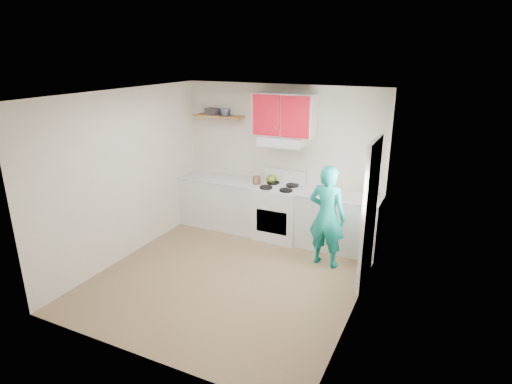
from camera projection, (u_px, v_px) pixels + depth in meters
The scene contains 21 objects.
floor at pixel (230, 276), 6.15m from camera, with size 3.80×3.80×0.00m, color brown.
ceiling at pixel (227, 94), 5.32m from camera, with size 3.60×3.80×0.04m, color white.
back_wall at pixel (282, 160), 7.36m from camera, with size 3.60×0.04×2.60m, color beige.
front_wall at pixel (134, 247), 4.11m from camera, with size 3.60×0.04×2.60m, color beige.
left_wall at pixel (126, 176), 6.47m from camera, with size 0.04×3.80×2.60m, color beige.
right_wall at pixel (362, 212), 5.00m from camera, with size 0.04×3.80×2.60m, color beige.
door at pixel (369, 214), 5.70m from camera, with size 0.05×0.85×2.05m, color white.
door_glass at pixel (370, 184), 5.57m from camera, with size 0.01×0.55×0.95m, color white.
counter_left at pixel (222, 203), 7.80m from camera, with size 1.52×0.60×0.90m, color silver.
counter_right at pixel (338, 222), 6.91m from camera, with size 1.32×0.60×0.90m, color silver.
stove at pixel (279, 212), 7.31m from camera, with size 0.76×0.65×0.92m, color white.
range_hood at pixel (283, 141), 7.01m from camera, with size 0.76×0.44×0.15m, color silver.
upper_cabinets at pixel (284, 115), 6.92m from camera, with size 1.02×0.33×0.70m, color #B00F1E.
shelf at pixel (219, 116), 7.47m from camera, with size 0.90×0.30×0.04m, color brown.
books at pixel (212, 111), 7.50m from camera, with size 0.22×0.16×0.11m, color #3D3538.
tin at pixel (225, 112), 7.42m from camera, with size 0.18×0.18×0.11m, color #333D4C.
kettle at pixel (271, 179), 7.37m from camera, with size 0.18×0.18×0.16m, color olive.
crock at pixel (257, 181), 7.31m from camera, with size 0.13×0.13×0.16m, color #503023.
cutting_board at pixel (331, 194), 6.84m from camera, with size 0.29×0.21×0.02m, color olive.
silicone_mat at pixel (356, 199), 6.64m from camera, with size 0.27×0.22×0.01m, color red.
person at pixel (327, 216), 6.26m from camera, with size 0.57×0.38×1.57m, color #0E7F71.
Camera 1 is at (2.68, -4.75, 3.12)m, focal length 29.66 mm.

